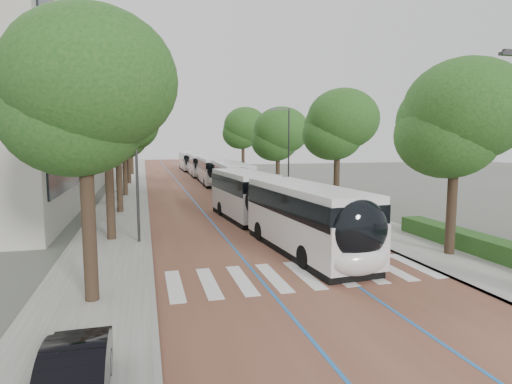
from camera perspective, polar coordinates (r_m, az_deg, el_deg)
ground at (r=16.25m, az=7.00°, el=-12.06°), size 160.00×160.00×0.00m
road at (r=54.82m, az=-8.64°, el=1.26°), size 11.00×140.00×0.02m
sidewalk_left at (r=54.54m, az=-16.50°, el=1.08°), size 4.00×140.00×0.12m
sidewalk_right at (r=56.10m, az=-1.00°, el=1.51°), size 4.00×140.00×0.12m
kerb_left at (r=54.51m, az=-14.50°, el=1.14°), size 0.20×140.00×0.14m
kerb_right at (r=55.68m, az=-2.90°, el=1.47°), size 0.20×140.00×0.14m
zebra_crossing at (r=17.20m, az=6.38°, el=-10.89°), size 10.55×3.60×0.01m
lane_line_left at (r=54.68m, az=-10.31°, el=1.23°), size 0.12×126.00×0.01m
lane_line_right at (r=55.01m, az=-6.98°, el=1.32°), size 0.12×126.00×0.01m
hedge at (r=21.13m, az=30.80°, el=-7.08°), size 1.20×14.00×0.80m
streetlight_far at (r=38.32m, az=4.13°, el=6.16°), size 1.82×0.20×8.00m
lamp_post_left at (r=22.30m, az=-15.63°, el=3.68°), size 0.14×0.14×8.00m
trees_left at (r=39.37m, az=-17.48°, el=8.98°), size 5.94×60.16×9.89m
trees_right at (r=40.96m, az=4.50°, el=8.10°), size 5.98×47.67×9.31m
lead_bus at (r=23.56m, az=2.51°, el=-2.02°), size 4.00×18.54×3.20m
bus_queued_0 at (r=39.68m, az=-3.21°, el=1.57°), size 3.13×12.51×3.20m
bus_queued_1 at (r=52.45m, az=-5.98°, el=2.82°), size 2.90×12.47×3.20m
bus_queued_2 at (r=65.10m, az=-7.67°, el=3.57°), size 2.85×12.46×3.20m
bus_queued_3 at (r=77.45m, az=-8.98°, el=4.06°), size 2.64×12.42×3.20m
parked_car at (r=9.59m, az=-23.15°, el=-21.99°), size 1.30×3.59×1.18m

